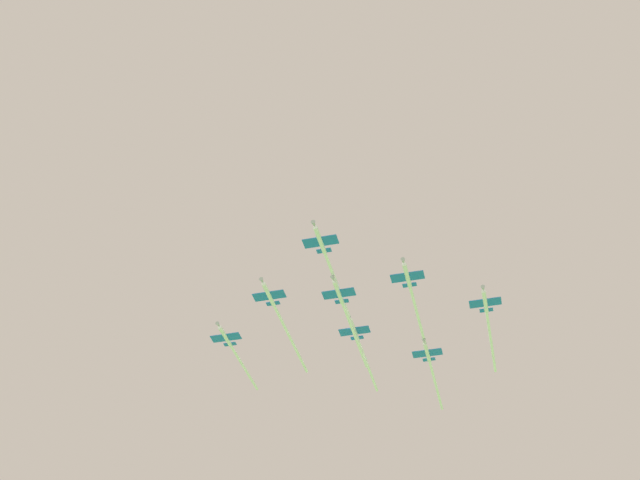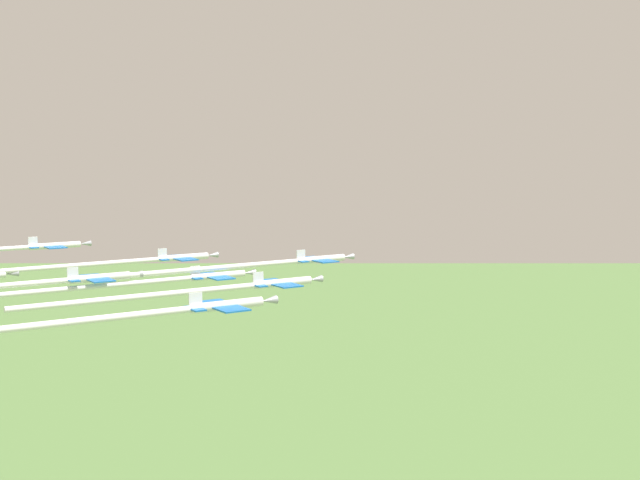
% 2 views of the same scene
% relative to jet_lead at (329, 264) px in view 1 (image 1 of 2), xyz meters
% --- Properties ---
extents(jet_lead, '(36.49, 17.81, 2.31)m').
position_rel_jet_lead_xyz_m(jet_lead, '(0.00, 0.00, 0.00)').
color(jet_lead, white).
extents(jet_port_inner, '(40.03, 19.38, 2.31)m').
position_rel_jet_lead_xyz_m(jet_port_inner, '(10.02, -22.87, -0.42)').
color(jet_port_inner, white).
extents(jet_starboard_inner, '(40.17, 19.45, 2.31)m').
position_rel_jet_lead_xyz_m(jet_starboard_inner, '(23.74, 7.90, -0.12)').
color(jet_starboard_inner, white).
extents(jet_port_outer, '(38.15, 18.55, 2.31)m').
position_rel_jet_lead_xyz_m(jet_port_outer, '(17.61, -7.81, -1.20)').
color(jet_port_outer, white).
extents(jet_starboard_outer, '(37.46, 18.24, 2.31)m').
position_rel_jet_lead_xyz_m(jet_starboard_outer, '(17.53, -44.63, 0.95)').
color(jet_starboard_outer, white).
extents(jet_center_rear, '(32.20, 15.91, 2.31)m').
position_rel_jet_lead_xyz_m(jet_center_rear, '(42.76, 17.88, 1.09)').
color(jet_center_rear, white).
extents(jet_port_trail, '(35.52, 17.38, 2.31)m').
position_rel_jet_lead_xyz_m(jet_port_trail, '(33.49, -14.85, 0.03)').
color(jet_port_trail, white).
extents(jet_starboard_trail, '(35.48, 17.36, 2.31)m').
position_rel_jet_lead_xyz_m(jet_starboard_trail, '(38.95, -35.71, -0.93)').
color(jet_starboard_trail, white).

